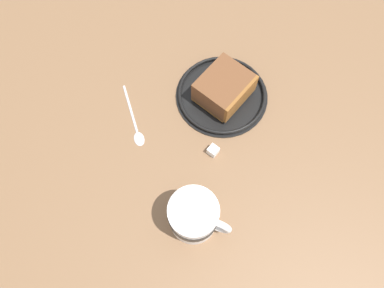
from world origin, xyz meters
TOP-DOWN VIEW (x-y plane):
  - ground_plane at (0.00, 0.00)cm, footprint 133.79×133.79cm
  - small_plate at (-11.10, 3.17)cm, footprint 18.58×18.58cm
  - cake_slice at (-11.02, 3.42)cm, footprint 11.94×11.23cm
  - tea_mug at (14.41, 7.40)cm, footprint 8.30×10.82cm
  - teaspoon at (1.84, -9.96)cm, footprint 11.44×9.87cm
  - sugar_cube at (0.96, 5.84)cm, footprint 2.24×2.24cm

SIDE VIEW (x-z plane):
  - ground_plane at x=0.00cm, z-range -3.79..0.00cm
  - teaspoon at x=1.84cm, z-range -0.05..0.75cm
  - small_plate at x=-11.10cm, z-range -0.02..1.33cm
  - sugar_cube at x=0.96cm, z-range 0.00..1.79cm
  - cake_slice at x=-11.02cm, z-range 0.72..6.14cm
  - tea_mug at x=14.41cm, z-range 0.26..9.55cm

